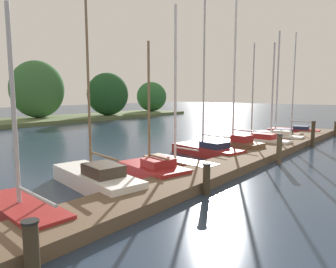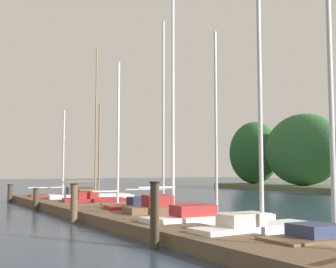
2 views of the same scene
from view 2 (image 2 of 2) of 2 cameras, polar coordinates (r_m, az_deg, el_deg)
dock_pier at (r=15.89m, az=-7.47°, el=-10.62°), size 25.70×1.80×0.35m
sailboat_0 at (r=26.59m, az=-13.67°, el=-7.83°), size 1.31×3.59×5.35m
sailboat_1 at (r=24.12m, az=-9.90°, el=-8.03°), size 1.97×4.61×8.52m
sailboat_2 at (r=21.83m, az=-9.33°, el=-8.57°), size 1.96×3.29×5.10m
sailboat_3 at (r=20.19m, az=-6.79°, el=-8.81°), size 1.16×3.79×6.80m
sailboat_4 at (r=17.67m, az=-1.20°, el=-9.44°), size 2.03×4.36×7.92m
sailboat_5 at (r=15.66m, az=0.18°, el=-9.56°), size 1.58×3.26×8.54m
sailboat_6 at (r=13.57m, az=5.62°, el=-10.97°), size 1.17×4.50×6.15m
sailboat_7 at (r=11.55m, az=11.49°, el=-11.72°), size 1.09×3.84×6.43m
sailboat_8 at (r=10.56m, az=20.28°, el=-12.00°), size 1.23×3.39×7.50m
mooring_piling_0 at (r=26.99m, az=-19.75°, el=-7.20°), size 0.31×0.31×1.02m
mooring_piling_1 at (r=21.41m, az=-16.72°, el=-8.02°), size 0.27×0.27×1.01m
mooring_piling_2 at (r=15.70m, az=-12.05°, el=-8.75°), size 0.28×0.28×1.36m
mooring_piling_3 at (r=10.49m, az=-1.73°, el=-10.38°), size 0.25×0.25×1.56m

